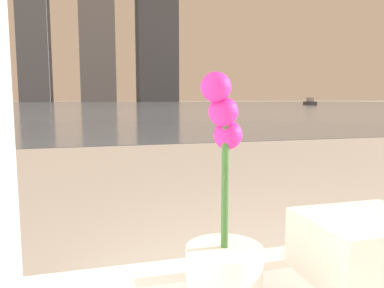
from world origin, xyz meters
name	(u,v)px	position (x,y,z in m)	size (l,w,h in m)	color
potted_orchid	(224,247)	(-0.41, 0.78, 0.59)	(0.13, 0.13, 0.39)	silver
towel_stack	(365,247)	(-0.11, 0.80, 0.56)	(0.23, 0.20, 0.12)	silver
harbor_water	(91,104)	(0.00, 62.00, 0.01)	(180.00, 110.00, 0.01)	slate
harbor_boat_1	(310,102)	(29.95, 47.29, 0.38)	(1.48, 2.94, 1.05)	#4C4C51
skyline_tower_1	(34,29)	(-14.67, 118.00, 20.63)	(8.14, 11.36, 41.26)	slate
skyline_tower_2	(96,2)	(2.71, 118.00, 29.27)	(10.18, 9.46, 58.54)	slate
skyline_tower_3	(157,27)	(20.79, 118.00, 23.14)	(12.20, 8.72, 46.29)	#4C515B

